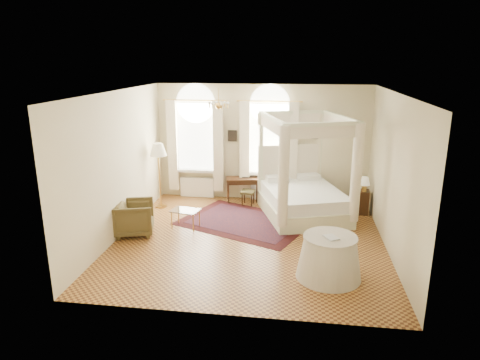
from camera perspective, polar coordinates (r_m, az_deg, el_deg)
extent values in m
plane|color=#AC7432|center=(9.83, 1.26, -7.95)|extent=(6.00, 6.00, 0.00)
plane|color=beige|center=(12.20, 2.96, 4.91)|extent=(6.00, 0.00, 6.00)
plane|color=beige|center=(6.45, -1.77, -5.25)|extent=(6.00, 0.00, 6.00)
plane|color=beige|center=(10.07, -15.90, 1.94)|extent=(0.00, 6.00, 6.00)
plane|color=beige|center=(9.44, 19.74, 0.69)|extent=(0.00, 6.00, 6.00)
plane|color=white|center=(9.01, 1.39, 11.61)|extent=(6.00, 6.00, 0.00)
cube|color=silver|center=(12.44, -5.83, 5.77)|extent=(1.10, 0.04, 1.90)
cylinder|color=silver|center=(12.31, -5.96, 10.13)|extent=(1.10, 0.04, 1.10)
cube|color=white|center=(12.57, -5.80, 1.26)|extent=(1.32, 0.24, 0.08)
cube|color=beige|center=(12.51, -8.98, 4.54)|extent=(0.28, 0.14, 2.60)
cube|color=beige|center=(12.19, -2.91, 4.42)|extent=(0.28, 0.14, 2.60)
cube|color=white|center=(12.73, -5.72, -0.94)|extent=(1.00, 0.12, 0.58)
cube|color=silver|center=(12.12, 3.91, 5.55)|extent=(1.10, 0.04, 1.90)
cylinder|color=silver|center=(11.99, 3.99, 10.02)|extent=(1.10, 0.04, 1.10)
cube|color=white|center=(12.25, 3.79, 0.92)|extent=(1.32, 0.24, 0.08)
cube|color=beige|center=(12.07, 0.64, 4.33)|extent=(0.28, 0.14, 2.60)
cube|color=beige|center=(11.98, 7.03, 4.12)|extent=(0.28, 0.14, 2.60)
cube|color=white|center=(12.42, 3.75, -1.33)|extent=(1.00, 0.12, 0.58)
cylinder|color=gold|center=(10.35, -2.89, 11.04)|extent=(0.02, 0.02, 0.40)
sphere|color=gold|center=(10.37, -2.87, 9.83)|extent=(0.16, 0.16, 0.16)
sphere|color=beige|center=(10.32, -1.65, 10.21)|extent=(0.07, 0.07, 0.07)
sphere|color=beige|center=(10.53, -2.08, 10.32)|extent=(0.07, 0.07, 0.07)
sphere|color=beige|center=(10.57, -3.28, 10.32)|extent=(0.07, 0.07, 0.07)
sphere|color=beige|center=(10.40, -4.08, 10.22)|extent=(0.07, 0.07, 0.07)
sphere|color=beige|center=(10.20, -3.69, 10.11)|extent=(0.07, 0.07, 0.07)
sphere|color=beige|center=(10.15, -2.46, 10.11)|extent=(0.07, 0.07, 0.07)
cube|color=black|center=(12.23, -1.03, 5.91)|extent=(0.26, 0.03, 0.32)
cube|color=black|center=(12.08, 9.88, 6.03)|extent=(0.22, 0.03, 0.26)
cube|color=beige|center=(11.31, 8.38, -3.76)|extent=(2.55, 2.83, 0.40)
cube|color=white|center=(11.19, 8.45, -2.04)|extent=(2.41, 2.69, 0.31)
cube|color=beige|center=(12.10, 6.82, 1.60)|extent=(1.83, 0.69, 1.34)
cube|color=beige|center=(11.78, 2.79, 2.70)|extent=(0.13, 0.13, 2.57)
cube|color=beige|center=(12.30, 10.82, 3.00)|extent=(0.13, 0.13, 2.57)
cube|color=beige|center=(9.71, 5.79, -0.25)|extent=(0.13, 0.13, 2.57)
cube|color=beige|center=(10.34, 15.23, 0.26)|extent=(0.13, 0.13, 2.57)
cube|color=beige|center=(11.79, 7.10, 8.96)|extent=(1.83, 0.69, 0.09)
cube|color=beige|center=(9.72, 11.05, 7.31)|extent=(1.83, 0.69, 0.09)
cube|color=beige|center=(10.49, 4.29, 8.17)|extent=(0.83, 2.25, 0.09)
cube|color=beige|center=(11.07, 13.25, 8.21)|extent=(0.83, 2.25, 0.09)
cube|color=beige|center=(11.81, 7.07, 8.20)|extent=(1.88, 0.67, 0.31)
cube|color=beige|center=(9.75, 11.00, 6.40)|extent=(1.88, 0.67, 0.31)
cube|color=beige|center=(10.51, 4.27, 7.33)|extent=(0.81, 2.30, 0.31)
cube|color=beige|center=(11.09, 13.20, 7.41)|extent=(0.81, 2.30, 0.31)
cylinder|color=beige|center=(9.68, 5.81, 0.38)|extent=(0.25, 0.25, 2.35)
cylinder|color=beige|center=(10.31, 15.27, 0.86)|extent=(0.25, 0.25, 2.35)
cube|color=#341C0E|center=(11.77, 15.71, -2.81)|extent=(0.48, 0.44, 0.63)
cylinder|color=gold|center=(11.59, 16.24, -1.02)|extent=(0.11, 0.11, 0.19)
cone|color=beige|center=(11.53, 16.31, -0.11)|extent=(0.27, 0.27, 0.21)
cube|color=#341C0E|center=(12.19, 0.30, 0.16)|extent=(1.00, 0.66, 0.06)
cube|color=#341C0E|center=(12.21, 0.30, -0.21)|extent=(0.89, 0.55, 0.09)
cylinder|color=#341C0E|center=(12.44, -1.63, -1.15)|extent=(0.05, 0.05, 0.65)
cylinder|color=#341C0E|center=(12.50, 2.09, -1.08)|extent=(0.05, 0.05, 0.65)
cylinder|color=#341C0E|center=(12.09, -1.56, -1.67)|extent=(0.05, 0.05, 0.65)
cylinder|color=#341C0E|center=(12.15, 2.27, -1.59)|extent=(0.05, 0.05, 0.65)
imported|color=black|center=(12.25, 0.96, 0.44)|extent=(0.38, 0.32, 0.03)
cube|color=#4E4421|center=(11.95, 1.08, -1.59)|extent=(0.40, 0.40, 0.07)
cylinder|color=#341C0E|center=(11.92, 0.29, -2.69)|extent=(0.04, 0.04, 0.34)
cylinder|color=#341C0E|center=(11.86, 1.56, -2.79)|extent=(0.04, 0.04, 0.34)
cylinder|color=#341C0E|center=(12.17, 0.59, -2.29)|extent=(0.04, 0.04, 0.34)
cylinder|color=#341C0E|center=(12.11, 1.84, -2.39)|extent=(0.04, 0.04, 0.34)
imported|color=#4A3D1F|center=(10.30, -13.89, -4.90)|extent=(1.08, 1.06, 0.80)
cube|color=white|center=(10.44, -7.29, -4.04)|extent=(0.73, 0.57, 0.02)
cylinder|color=gold|center=(10.48, -9.09, -5.31)|extent=(0.03, 0.03, 0.44)
cylinder|color=gold|center=(10.24, -6.26, -5.71)|extent=(0.03, 0.03, 0.44)
cylinder|color=gold|center=(10.79, -8.19, -4.64)|extent=(0.03, 0.03, 0.44)
cylinder|color=gold|center=(10.56, -5.42, -5.01)|extent=(0.03, 0.03, 0.44)
cylinder|color=gold|center=(12.11, -10.48, -3.44)|extent=(0.31, 0.31, 0.03)
cylinder|color=gold|center=(11.88, -10.67, 0.06)|extent=(0.04, 0.04, 1.57)
cone|color=beige|center=(11.68, -10.88, 4.01)|extent=(0.46, 0.46, 0.33)
cube|color=#3E0F11|center=(10.83, 0.65, -5.59)|extent=(3.66, 3.21, 0.01)
cube|color=black|center=(10.83, 0.65, -5.56)|extent=(3.04, 2.59, 0.01)
cone|color=beige|center=(8.27, 11.80, -10.14)|extent=(1.22, 1.22, 0.79)
cylinder|color=beige|center=(8.10, 11.97, -7.49)|extent=(1.00, 1.00, 0.04)
imported|color=black|center=(7.95, 11.43, -7.63)|extent=(0.31, 0.34, 0.03)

